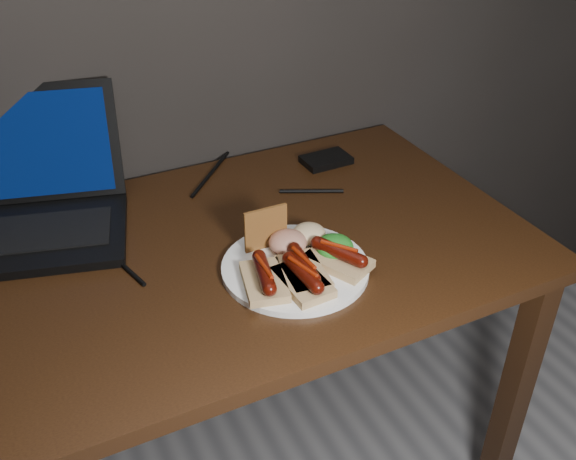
{
  "coord_description": "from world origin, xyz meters",
  "views": [
    {
      "loc": [
        -0.22,
        0.42,
        1.46
      ],
      "look_at": [
        0.2,
        1.29,
        0.82
      ],
      "focal_mm": 40.0,
      "sensor_mm": 36.0,
      "label": 1
    }
  ],
  "objects": [
    {
      "name": "laptop",
      "position": [
        -0.22,
        1.63,
        0.8
      ],
      "size": [
        0.46,
        0.42,
        0.25
      ],
      "color": "black",
      "rests_on": "desk"
    },
    {
      "name": "desk",
      "position": [
        0.0,
        1.38,
        0.66
      ],
      "size": [
        1.4,
        0.7,
        0.75
      ],
      "color": "#331C0C",
      "rests_on": "ground"
    },
    {
      "name": "coleslaw_mound",
      "position": [
        0.26,
        1.31,
        0.78
      ],
      "size": [
        0.06,
        0.06,
        0.04
      ],
      "primitive_type": "ellipsoid",
      "color": "beige",
      "rests_on": "plate"
    },
    {
      "name": "plate",
      "position": [
        0.2,
        1.26,
        0.76
      ],
      "size": [
        0.3,
        0.3,
        0.01
      ],
      "primitive_type": "cylinder",
      "rotation": [
        0.0,
        0.0,
        -0.12
      ],
      "color": "white",
      "rests_on": "desk"
    },
    {
      "name": "bread_sausage_left",
      "position": [
        0.12,
        1.23,
        0.78
      ],
      "size": [
        0.09,
        0.13,
        0.04
      ],
      "color": "tan",
      "rests_on": "plate"
    },
    {
      "name": "bread_sausage_right",
      "position": [
        0.27,
        1.22,
        0.78
      ],
      "size": [
        0.11,
        0.13,
        0.04
      ],
      "color": "tan",
      "rests_on": "plate"
    },
    {
      "name": "desk_cables",
      "position": [
        -0.01,
        1.51,
        0.75
      ],
      "size": [
        0.86,
        0.42,
        0.01
      ],
      "color": "black",
      "rests_on": "desk"
    },
    {
      "name": "crispbread",
      "position": [
        0.18,
        1.33,
        0.8
      ],
      "size": [
        0.09,
        0.01,
        0.08
      ],
      "primitive_type": "cube",
      "color": "#945828",
      "rests_on": "plate"
    },
    {
      "name": "salsa_mound",
      "position": [
        0.21,
        1.3,
        0.78
      ],
      "size": [
        0.07,
        0.07,
        0.04
      ],
      "primitive_type": "ellipsoid",
      "color": "maroon",
      "rests_on": "plate"
    },
    {
      "name": "bread_sausage_extra",
      "position": [
        0.18,
        1.2,
        0.78
      ],
      "size": [
        0.08,
        0.12,
        0.04
      ],
      "color": "tan",
      "rests_on": "plate"
    },
    {
      "name": "hard_drive",
      "position": [
        0.45,
        1.61,
        0.76
      ],
      "size": [
        0.11,
        0.08,
        0.02
      ],
      "primitive_type": "cube",
      "rotation": [
        0.0,
        0.0,
        0.03
      ],
      "color": "black",
      "rests_on": "desk"
    },
    {
      "name": "salad_greens",
      "position": [
        0.28,
        1.25,
        0.78
      ],
      "size": [
        0.07,
        0.07,
        0.04
      ],
      "primitive_type": "ellipsoid",
      "color": "#125C18",
      "rests_on": "plate"
    },
    {
      "name": "bread_sausage_center",
      "position": [
        0.2,
        1.22,
        0.78
      ],
      "size": [
        0.08,
        0.12,
        0.04
      ],
      "color": "tan",
      "rests_on": "plate"
    }
  ]
}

